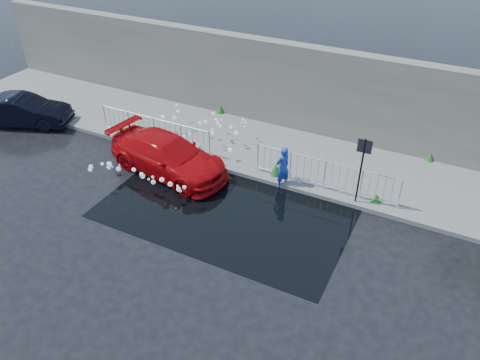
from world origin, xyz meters
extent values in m
plane|color=black|center=(0.00, 0.00, 0.00)|extent=(90.00, 90.00, 0.00)
cube|color=slate|center=(0.00, 5.00, 0.07)|extent=(30.00, 4.00, 0.15)
cube|color=slate|center=(0.00, 3.00, 0.08)|extent=(30.00, 0.25, 0.16)
cube|color=#615E51|center=(0.00, 7.20, 1.90)|extent=(30.00, 0.60, 3.50)
cube|color=black|center=(0.50, 1.00, 0.01)|extent=(8.00, 5.00, 0.01)
cylinder|color=black|center=(4.20, 3.10, 1.25)|extent=(0.06, 0.06, 2.50)
cube|color=black|center=(4.20, 3.10, 2.25)|extent=(0.45, 0.04, 0.45)
cylinder|color=silver|center=(-6.50, 3.35, 0.70)|extent=(0.05, 0.05, 1.10)
cylinder|color=silver|center=(-1.50, 3.35, 0.70)|extent=(0.05, 0.05, 1.10)
cylinder|color=silver|center=(-4.00, 3.35, 1.22)|extent=(5.00, 0.04, 0.04)
cylinder|color=silver|center=(-4.00, 3.35, 0.27)|extent=(5.00, 0.04, 0.04)
cylinder|color=silver|center=(0.50, 3.35, 0.70)|extent=(0.05, 0.05, 1.10)
cylinder|color=silver|center=(5.50, 3.35, 0.70)|extent=(0.05, 0.05, 1.10)
cylinder|color=silver|center=(3.00, 3.35, 1.22)|extent=(5.00, 0.04, 0.04)
cylinder|color=silver|center=(3.00, 3.35, 0.27)|extent=(5.00, 0.04, 0.04)
cone|color=#175516|center=(-5.80, 3.40, 0.33)|extent=(0.40, 0.40, 0.36)
cone|color=#175516|center=(-2.00, 3.40, 0.30)|extent=(0.36, 0.36, 0.30)
cone|color=#175516|center=(1.20, 3.40, 0.37)|extent=(0.44, 0.44, 0.44)
cone|color=#175516|center=(4.80, 3.40, 0.29)|extent=(0.38, 0.38, 0.28)
cone|color=#175516|center=(-3.00, 6.90, 0.33)|extent=(0.42, 0.42, 0.36)
cone|color=#175516|center=(6.00, 6.90, 0.31)|extent=(0.34, 0.34, 0.32)
sphere|color=white|center=(-1.86, 4.23, 0.74)|extent=(0.10, 0.10, 0.10)
sphere|color=white|center=(-1.24, 4.58, 0.92)|extent=(0.13, 0.13, 0.13)
sphere|color=white|center=(-3.77, 3.19, 0.28)|extent=(0.17, 0.17, 0.17)
sphere|color=white|center=(-1.70, 3.91, 0.83)|extent=(0.13, 0.13, 0.13)
sphere|color=white|center=(-1.91, 3.50, 0.46)|extent=(0.07, 0.07, 0.07)
sphere|color=white|center=(-0.91, 4.85, 1.05)|extent=(0.08, 0.08, 0.08)
sphere|color=white|center=(-1.65, 2.98, 0.42)|extent=(0.14, 0.14, 0.14)
sphere|color=white|center=(-2.35, 4.51, 0.93)|extent=(0.15, 0.15, 0.15)
sphere|color=white|center=(-1.67, 4.51, 0.89)|extent=(0.13, 0.13, 0.13)
sphere|color=white|center=(-1.45, 3.00, 0.43)|extent=(0.15, 0.15, 0.15)
sphere|color=white|center=(-0.77, 4.81, 0.94)|extent=(0.07, 0.07, 0.07)
sphere|color=white|center=(-1.34, 2.75, 0.28)|extent=(0.13, 0.13, 0.13)
sphere|color=white|center=(-3.71, 4.64, 1.02)|extent=(0.14, 0.14, 0.14)
sphere|color=white|center=(-1.82, 4.58, 0.94)|extent=(0.13, 0.13, 0.13)
sphere|color=white|center=(-2.64, 4.55, 0.80)|extent=(0.15, 0.15, 0.15)
sphere|color=white|center=(-1.06, 5.29, 0.96)|extent=(0.11, 0.11, 0.11)
sphere|color=white|center=(-4.19, 5.25, 0.96)|extent=(0.13, 0.13, 0.13)
sphere|color=white|center=(-1.34, 3.10, 0.25)|extent=(0.16, 0.16, 0.16)
sphere|color=white|center=(-1.95, 4.68, 1.03)|extent=(0.13, 0.13, 0.13)
sphere|color=white|center=(-0.86, 5.11, 0.96)|extent=(0.10, 0.10, 0.10)
sphere|color=white|center=(-2.93, 3.38, 0.57)|extent=(0.16, 0.16, 0.16)
sphere|color=white|center=(-2.61, 3.72, 0.71)|extent=(0.13, 0.13, 0.13)
sphere|color=white|center=(-4.15, 3.26, 0.57)|extent=(0.09, 0.09, 0.09)
sphere|color=white|center=(-2.32, 5.09, 1.04)|extent=(0.13, 0.13, 0.13)
sphere|color=white|center=(-3.75, 4.38, 0.85)|extent=(0.17, 0.17, 0.17)
sphere|color=white|center=(-3.81, 3.69, 0.49)|extent=(0.11, 0.11, 0.11)
sphere|color=white|center=(-0.71, 3.49, 0.61)|extent=(0.17, 0.17, 0.17)
sphere|color=white|center=(-2.90, 3.77, 0.52)|extent=(0.09, 0.09, 0.09)
sphere|color=white|center=(-0.94, 4.44, 0.79)|extent=(0.17, 0.17, 0.17)
sphere|color=white|center=(-4.17, 4.17, 0.88)|extent=(0.16, 0.16, 0.16)
sphere|color=white|center=(-2.19, 3.61, 0.39)|extent=(0.16, 0.16, 0.16)
sphere|color=white|center=(-0.89, 3.06, 0.14)|extent=(0.16, 0.16, 0.16)
sphere|color=white|center=(-1.82, 4.85, 0.99)|extent=(0.09, 0.09, 0.09)
sphere|color=white|center=(-1.83, 4.12, 0.91)|extent=(0.08, 0.08, 0.08)
sphere|color=white|center=(-4.08, 3.46, 0.58)|extent=(0.14, 0.14, 0.14)
sphere|color=white|center=(-0.84, 3.02, 0.36)|extent=(0.10, 0.10, 0.10)
sphere|color=white|center=(-2.03, 0.27, 0.83)|extent=(0.09, 0.09, 0.09)
sphere|color=white|center=(-1.14, 0.66, 0.47)|extent=(0.16, 0.16, 0.16)
sphere|color=white|center=(-4.02, 0.31, 0.84)|extent=(0.12, 0.12, 0.12)
sphere|color=white|center=(-3.47, 0.05, 0.98)|extent=(0.10, 0.10, 0.10)
sphere|color=white|center=(-0.90, 0.28, 0.91)|extent=(0.08, 0.08, 0.08)
sphere|color=white|center=(-4.17, 0.91, 0.32)|extent=(0.07, 0.07, 0.07)
sphere|color=white|center=(-1.66, 0.03, 0.97)|extent=(0.15, 0.15, 0.15)
sphere|color=white|center=(-0.72, 0.40, 0.84)|extent=(0.13, 0.13, 0.13)
sphere|color=white|center=(-3.66, 0.27, 0.97)|extent=(0.17, 0.17, 0.17)
sphere|color=white|center=(-2.33, 0.35, 0.82)|extent=(0.18, 0.18, 0.18)
sphere|color=white|center=(-2.23, 0.73, 0.57)|extent=(0.11, 0.11, 0.11)
sphere|color=white|center=(-1.51, 0.71, 0.52)|extent=(0.17, 0.17, 0.17)
sphere|color=white|center=(-1.12, 0.72, 0.36)|extent=(0.09, 0.09, 0.09)
sphere|color=white|center=(-3.87, 0.96, 0.45)|extent=(0.06, 0.06, 0.06)
sphere|color=white|center=(-3.96, -0.26, 1.06)|extent=(0.15, 0.15, 0.15)
sphere|color=white|center=(-4.03, -0.26, 0.93)|extent=(0.15, 0.15, 0.15)
sphere|color=white|center=(-2.62, 0.30, 1.00)|extent=(0.13, 0.13, 0.13)
sphere|color=white|center=(-2.69, 0.35, 0.96)|extent=(0.14, 0.14, 0.14)
sphere|color=white|center=(-1.51, 0.30, 0.95)|extent=(0.16, 0.16, 0.16)
sphere|color=white|center=(-4.23, 0.92, 0.39)|extent=(0.09, 0.09, 0.09)
sphere|color=white|center=(-4.24, 0.88, 0.43)|extent=(0.16, 0.16, 0.16)
sphere|color=white|center=(-2.33, 0.30, 0.91)|extent=(0.14, 0.14, 0.14)
sphere|color=white|center=(-3.74, 0.23, 0.82)|extent=(0.06, 0.06, 0.06)
sphere|color=white|center=(-4.02, 0.30, 0.82)|extent=(0.07, 0.07, 0.07)
sphere|color=white|center=(-3.33, 0.33, 0.82)|extent=(0.17, 0.17, 0.17)
imported|color=#B5070A|center=(-2.46, 2.00, 0.69)|extent=(4.97, 2.61, 1.37)
imported|color=black|center=(-10.11, 2.32, 0.65)|extent=(4.17, 2.72, 1.30)
imported|color=#213BA8|center=(1.60, 3.00, 0.79)|extent=(0.61, 0.68, 1.57)
camera|label=1|loc=(6.40, -9.70, 9.47)|focal=35.00mm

